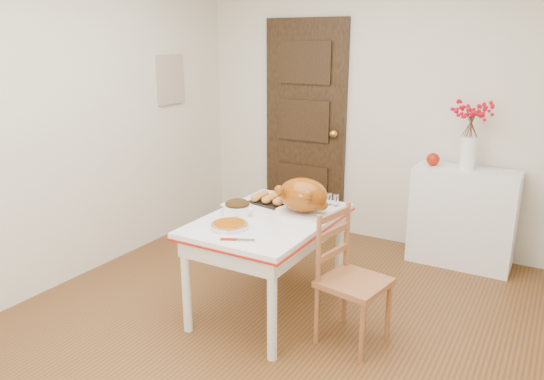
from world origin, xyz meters
The scene contains 18 objects.
floor centered at (0.00, 0.00, 0.00)m, with size 3.50×4.00×0.00m, color #4E2F0F.
wall_back centered at (0.00, 2.00, 1.25)m, with size 3.50×0.00×2.50m, color beige.
wall_left centered at (-1.75, 0.00, 1.25)m, with size 0.00×4.00×2.50m, color beige.
door_back centered at (-0.70, 1.97, 1.03)m, with size 0.85×0.06×2.06m, color black.
photo_board centered at (-1.73, 1.20, 1.50)m, with size 0.03×0.35×0.45m, color beige.
sideboard centered at (0.89, 1.78, 0.42)m, with size 0.83×0.37×0.83m, color white.
kitchen_table centered at (-0.12, 0.26, 0.35)m, with size 0.80×1.17×0.70m, color silver, non-canonical shape.
chair_oak centered at (0.54, 0.18, 0.43)m, with size 0.38×0.38×0.86m, color #915837, non-canonical shape.
berry_vase centered at (0.88, 1.78, 1.11)m, with size 0.29×0.29×0.56m, color white, non-canonical shape.
apple centered at (0.60, 1.78, 0.88)m, with size 0.11×0.11×0.11m, color #A01507.
turkey_platter centered at (0.06, 0.42, 0.83)m, with size 0.40×0.32×0.26m, color #8F3B05, non-canonical shape.
pumpkin_pie centered at (-0.23, -0.05, 0.72)m, with size 0.24×0.24×0.05m, color #903900.
stuffing_dish centered at (-0.34, 0.21, 0.75)m, with size 0.25×0.20×0.10m, color #3E250D, non-canonical shape.
rolls_tray centered at (-0.26, 0.53, 0.73)m, with size 0.27×0.21×0.07m, color orange, non-canonical shape.
pie_server centered at (-0.07, -0.20, 0.70)m, with size 0.21×0.06×0.01m, color silver, non-canonical shape.
carving_knife centered at (-0.23, 0.06, 0.70)m, with size 0.22×0.05×0.01m, color silver, non-canonical shape.
drinking_glass centered at (-0.03, 0.68, 0.75)m, with size 0.06×0.06×0.11m, color white.
shaker_pair centered at (0.15, 0.72, 0.74)m, with size 0.09×0.04×0.09m, color white, non-canonical shape.
Camera 1 is at (1.56, -2.60, 1.85)m, focal length 34.14 mm.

